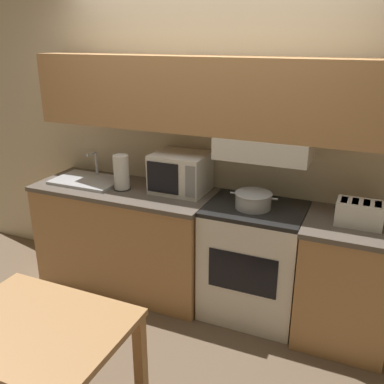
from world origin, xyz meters
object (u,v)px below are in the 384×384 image
microwave (181,173)px  dining_table (38,347)px  stove_range (253,261)px  toaster (359,213)px  cooking_pot (253,200)px  paper_towel_roll (121,172)px  sink_basin (87,180)px

microwave → dining_table: (-0.01, -1.67, -0.42)m
stove_range → microwave: 0.89m
stove_range → dining_table: size_ratio=1.02×
toaster → microwave: bearing=174.6°
stove_range → dining_table: (-0.66, -1.58, 0.18)m
stove_range → cooking_pot: 0.51m
toaster → paper_towel_roll: bearing=-179.4°
cooking_pot → stove_range: bearing=57.3°
cooking_pot → toaster: toaster is taller
cooking_pot → microwave: 0.65m
microwave → sink_basin: bearing=-172.2°
sink_basin → dining_table: 1.78m
cooking_pot → sink_basin: 1.47m
sink_basin → cooking_pot: bearing=-0.2°
sink_basin → dining_table: (0.82, -1.56, -0.28)m
cooking_pot → microwave: microwave is taller
stove_range → paper_towel_roll: 1.26m
sink_basin → dining_table: size_ratio=0.64×
toaster → dining_table: (-1.36, -1.54, -0.35)m
microwave → paper_towel_roll: bearing=-162.2°
toaster → sink_basin: sink_basin is taller
toaster → sink_basin: (-2.19, 0.01, -0.07)m
stove_range → toaster: 0.89m
stove_range → cooking_pot: cooking_pot is taller
paper_towel_roll → dining_table: bearing=-73.5°
stove_range → toaster: toaster is taller
cooking_pot → microwave: (-0.64, 0.12, 0.09)m
cooking_pot → toaster: 0.72m
cooking_pot → paper_towel_roll: bearing=-178.4°
stove_range → paper_towel_roll: (-1.11, -0.05, 0.59)m
toaster → dining_table: bearing=-131.5°
cooking_pot → sink_basin: size_ratio=0.62×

